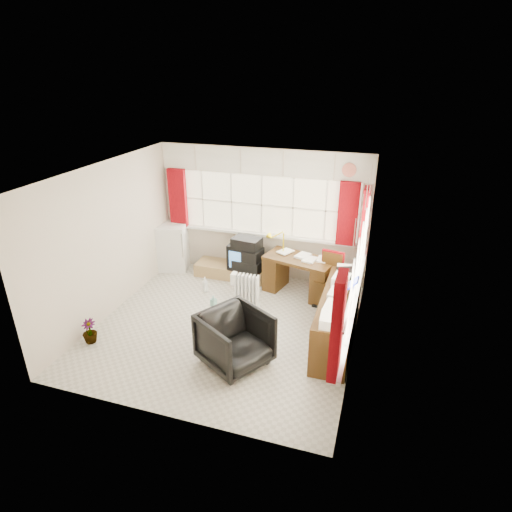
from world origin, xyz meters
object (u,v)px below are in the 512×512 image
Objects in this scene: crt_tv at (245,256)px; desk_lamp at (283,238)px; mini_fridge at (173,246)px; office_chair at (235,339)px; desk at (299,274)px; credenza at (337,317)px; tv_bench at (231,270)px; radiator at (247,295)px; task_chair at (330,276)px.

desk_lamp is at bearing -7.49° from crt_tv.
crt_tv is at bearing 172.51° from desk_lamp.
office_chair is at bearing -48.35° from mini_fridge.
crt_tv is (-1.12, 0.25, 0.11)m from desk.
desk_lamp is at bearing 130.82° from credenza.
desk is at bearing -11.12° from tv_bench.
desk_lamp is 1.93m from credenza.
radiator is 2.22m from mini_fridge.
desk_lamp is 1.39m from tv_bench.
mini_fridge reaches higher than desk.
office_chair is (-0.07, -2.39, -0.60)m from desk_lamp.
mini_fridge is at bearing 173.69° from desk.
task_chair reaches higher than mini_fridge.
tv_bench is at bearing 168.88° from desk.
task_chair is (0.92, -0.31, -0.49)m from desk_lamp.
radiator is (-1.31, -0.62, -0.25)m from task_chair.
desk_lamp is at bearing -3.60° from mini_fridge.
tv_bench is (-1.08, 0.13, -0.87)m from desk_lamp.
task_chair is 1.10× the size of office_chair.
task_chair is at bearing -7.97° from mini_fridge.
desk_lamp is 0.66× the size of radiator.
desk_lamp reaches higher than credenza.
desk reaches higher than radiator.
task_chair reaches higher than radiator.
task_chair is 1.63× the size of crt_tv.
desk_lamp is 0.48× the size of office_chair.
mini_fridge is at bearing 150.90° from radiator.
office_chair reaches higher than crt_tv.
credenza reaches higher than office_chair.
desk_lamp is 0.21× the size of credenza.
tv_bench is at bearing 173.10° from desk_lamp.
desk is at bearing 124.77° from credenza.
credenza is at bearing -36.97° from crt_tv.
office_chair is (-0.41, -2.25, 0.00)m from desk.
desk_lamp is at bearing -6.90° from tv_bench.
task_chair is at bearing -13.58° from crt_tv.
credenza is 2.75m from tv_bench.
task_chair reaches higher than credenza.
desk_lamp is 0.72× the size of crt_tv.
tv_bench is at bearing -0.74° from mini_fridge.
credenza is (1.20, -1.39, -0.60)m from desk_lamp.
desk_lamp is 2.39m from mini_fridge.
mini_fridge is (-1.25, 0.02, 0.35)m from tv_bench.
credenza is at bearing -23.53° from mini_fridge.
credenza is 3.85m from mini_fridge.
desk_lamp reaches higher than tv_bench.
radiator is at bearing -154.64° from task_chair.
credenza is 2.48m from crt_tv.
crt_tv is (-0.78, 0.10, -0.50)m from desk_lamp.
crt_tv reaches higher than radiator.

